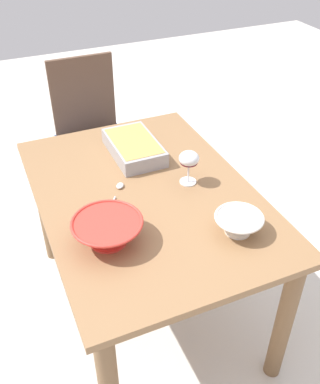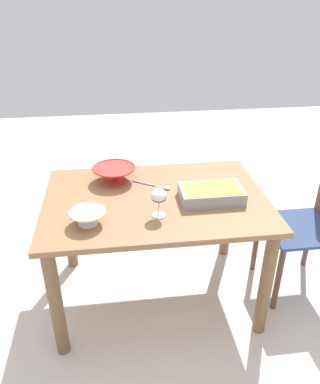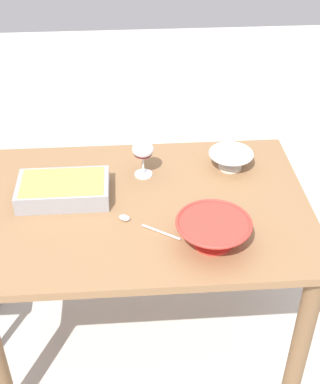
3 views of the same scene
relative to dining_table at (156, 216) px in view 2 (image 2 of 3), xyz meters
name	(u,v)px [view 2 (image 2 of 3)]	position (x,y,z in m)	size (l,w,h in m)	color
ground_plane	(156,293)	(0.00, 0.00, -0.61)	(8.00, 8.00, 0.00)	beige
dining_table	(156,216)	(0.00, 0.00, 0.00)	(1.26, 0.88, 0.73)	olive
chair	(316,219)	(-0.99, 0.03, -0.09)	(0.42, 0.41, 0.95)	#334772
wine_glass	(159,197)	(0.01, 0.20, 0.23)	(0.09, 0.09, 0.15)	white
casserole_dish	(211,193)	(-0.31, 0.06, 0.16)	(0.35, 0.21, 0.07)	#99999E
mixing_bowl	(88,217)	(0.37, 0.22, 0.17)	(0.18, 0.18, 0.07)	white
small_bowl	(114,173)	(0.22, -0.24, 0.18)	(0.26, 0.26, 0.09)	red
serving_spoon	(159,186)	(-0.03, -0.12, 0.13)	(0.22, 0.16, 0.01)	silver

